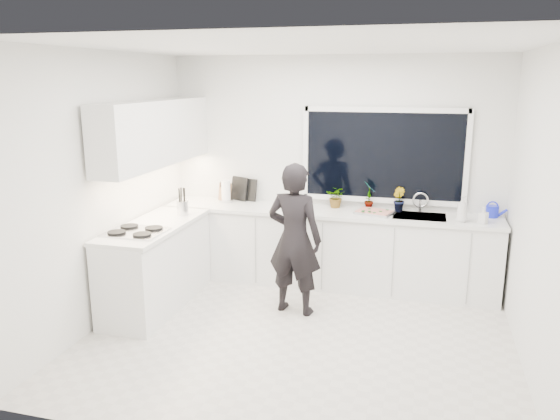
% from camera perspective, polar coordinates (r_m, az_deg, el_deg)
% --- Properties ---
extents(floor, '(4.00, 3.50, 0.02)m').
position_cam_1_polar(floor, '(5.42, 1.93, -13.20)').
color(floor, beige).
rests_on(floor, ground).
extents(wall_back, '(4.00, 0.02, 2.70)m').
position_cam_1_polar(wall_back, '(6.65, 5.55, 4.20)').
color(wall_back, white).
rests_on(wall_back, ground).
extents(wall_left, '(0.02, 3.50, 2.70)m').
position_cam_1_polar(wall_left, '(5.74, -17.87, 2.09)').
color(wall_left, white).
rests_on(wall_left, ground).
extents(wall_right, '(0.02, 3.50, 2.70)m').
position_cam_1_polar(wall_right, '(4.91, 25.52, -0.47)').
color(wall_right, white).
rests_on(wall_right, ground).
extents(ceiling, '(4.00, 3.50, 0.02)m').
position_cam_1_polar(ceiling, '(4.84, 2.20, 16.89)').
color(ceiling, white).
rests_on(ceiling, wall_back).
extents(window, '(1.80, 0.02, 1.00)m').
position_cam_1_polar(window, '(6.51, 10.77, 5.60)').
color(window, black).
rests_on(window, wall_back).
extents(base_cabinets_back, '(3.92, 0.58, 0.88)m').
position_cam_1_polar(base_cabinets_back, '(6.56, 4.90, -4.09)').
color(base_cabinets_back, white).
rests_on(base_cabinets_back, floor).
extents(base_cabinets_left, '(0.58, 1.60, 0.88)m').
position_cam_1_polar(base_cabinets_left, '(6.10, -12.77, -5.79)').
color(base_cabinets_left, white).
rests_on(base_cabinets_left, floor).
extents(countertop_back, '(3.94, 0.62, 0.04)m').
position_cam_1_polar(countertop_back, '(6.43, 4.97, -0.21)').
color(countertop_back, silver).
rests_on(countertop_back, base_cabinets_back).
extents(countertop_left, '(0.62, 1.60, 0.04)m').
position_cam_1_polar(countertop_left, '(5.96, -13.00, -1.62)').
color(countertop_left, silver).
rests_on(countertop_left, base_cabinets_left).
extents(upper_cabinets, '(0.34, 2.10, 0.70)m').
position_cam_1_polar(upper_cabinets, '(6.16, -12.94, 7.86)').
color(upper_cabinets, white).
rests_on(upper_cabinets, wall_left).
extents(sink, '(0.58, 0.42, 0.14)m').
position_cam_1_polar(sink, '(6.35, 14.33, -1.05)').
color(sink, silver).
rests_on(sink, countertop_back).
extents(faucet, '(0.03, 0.03, 0.22)m').
position_cam_1_polar(faucet, '(6.51, 14.46, 0.75)').
color(faucet, silver).
rests_on(faucet, countertop_back).
extents(stovetop, '(0.56, 0.48, 0.03)m').
position_cam_1_polar(stovetop, '(5.67, -14.85, -2.16)').
color(stovetop, black).
rests_on(stovetop, countertop_left).
extents(person, '(0.64, 0.47, 1.61)m').
position_cam_1_polar(person, '(5.67, 1.53, -3.06)').
color(person, black).
rests_on(person, floor).
extents(pizza_tray, '(0.47, 0.40, 0.03)m').
position_cam_1_polar(pizza_tray, '(6.33, 9.84, -0.26)').
color(pizza_tray, '#B9B9BE').
rests_on(pizza_tray, countertop_back).
extents(pizza, '(0.43, 0.36, 0.01)m').
position_cam_1_polar(pizza, '(6.33, 9.85, -0.11)').
color(pizza, red).
rests_on(pizza, pizza_tray).
extents(watering_can, '(0.17, 0.17, 0.13)m').
position_cam_1_polar(watering_can, '(6.52, 21.28, -0.14)').
color(watering_can, '#1621CF').
rests_on(watering_can, countertop_back).
extents(paper_towel_roll, '(0.11, 0.11, 0.26)m').
position_cam_1_polar(paper_towel_roll, '(6.84, -5.68, 1.91)').
color(paper_towel_roll, white).
rests_on(paper_towel_roll, countertop_back).
extents(knife_block, '(0.13, 0.10, 0.22)m').
position_cam_1_polar(knife_block, '(6.89, -5.77, 1.83)').
color(knife_block, '#9C7249').
rests_on(knife_block, countertop_back).
extents(utensil_crock, '(0.17, 0.17, 0.16)m').
position_cam_1_polar(utensil_crock, '(6.27, -10.15, 0.22)').
color(utensil_crock, silver).
rests_on(utensil_crock, countertop_left).
extents(picture_frame_large, '(0.22, 0.07, 0.28)m').
position_cam_1_polar(picture_frame_large, '(6.89, -3.29, 2.12)').
color(picture_frame_large, black).
rests_on(picture_frame_large, countertop_back).
extents(picture_frame_small, '(0.24, 0.12, 0.30)m').
position_cam_1_polar(picture_frame_small, '(6.93, -4.29, 2.25)').
color(picture_frame_small, black).
rests_on(picture_frame_small, countertop_back).
extents(herb_plants, '(0.95, 0.24, 0.34)m').
position_cam_1_polar(herb_plants, '(6.51, 8.28, 1.34)').
color(herb_plants, '#26662D').
rests_on(herb_plants, countertop_back).
extents(soap_bottles, '(0.35, 0.16, 0.29)m').
position_cam_1_polar(soap_bottles, '(6.18, 19.01, -0.06)').
color(soap_bottles, '#D8BF66').
rests_on(soap_bottles, countertop_back).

